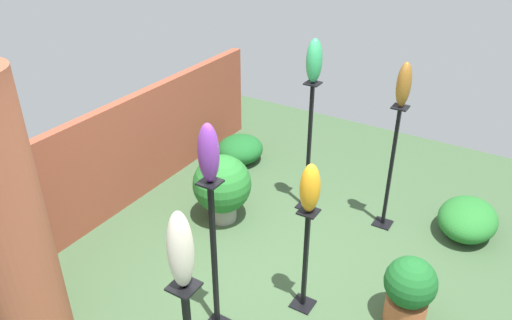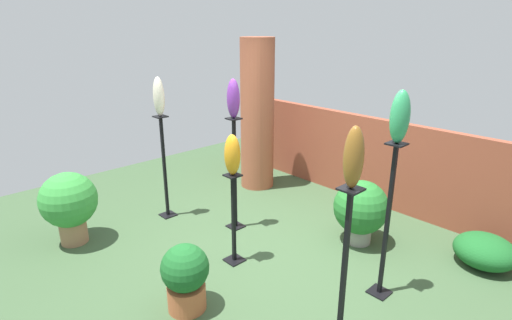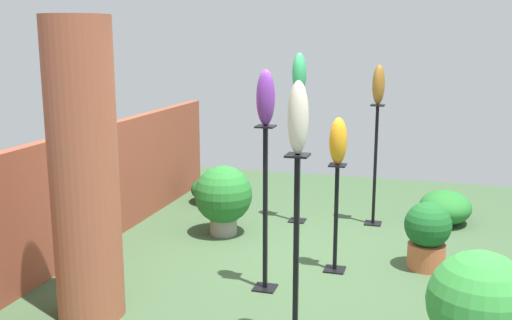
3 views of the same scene
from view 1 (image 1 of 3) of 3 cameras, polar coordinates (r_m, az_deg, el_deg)
ground_plane at (r=5.05m, az=1.72°, el=-14.02°), size 8.00×8.00×0.00m
brick_wall_back at (r=5.86m, az=-17.35°, el=-0.82°), size 5.60×0.12×1.31m
brick_pillar at (r=4.23m, az=-26.35°, el=-6.40°), size 0.54×0.54×2.42m
pedestal_violet at (r=4.22m, az=-4.77°, el=-11.82°), size 0.20×0.20×1.50m
pedestal_jade at (r=5.74m, az=6.05°, el=0.79°), size 0.20×0.20×1.59m
pedestal_bronze at (r=5.63m, az=15.09°, el=-1.48°), size 0.20×0.20×1.47m
pedestal_amber at (r=4.55m, az=5.65°, el=-11.81°), size 0.20×0.20×1.07m
art_vase_violet at (r=3.62m, az=-5.45°, el=0.78°), size 0.16×0.16×0.48m
art_vase_jade at (r=5.31m, az=6.66°, el=11.19°), size 0.17×0.17×0.48m
art_vase_bronze at (r=5.20m, az=16.54°, el=8.25°), size 0.15×0.15×0.47m
art_vase_ivory at (r=2.79m, az=-8.62°, el=-10.15°), size 0.15×0.15×0.51m
art_vase_amber at (r=4.07m, az=6.20°, el=-3.23°), size 0.18×0.17×0.45m
potted_plant_front_right at (r=4.67m, az=17.10°, el=-13.97°), size 0.46×0.46×0.68m
potted_plant_walkway_edge at (r=5.66m, az=-3.89°, el=-2.93°), size 0.67×0.67×0.81m
foliage_bed_east at (r=6.98m, az=-1.83°, el=1.24°), size 0.67×0.63×0.37m
foliage_bed_west at (r=6.02m, az=23.04°, el=-6.23°), size 0.78×0.63×0.40m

